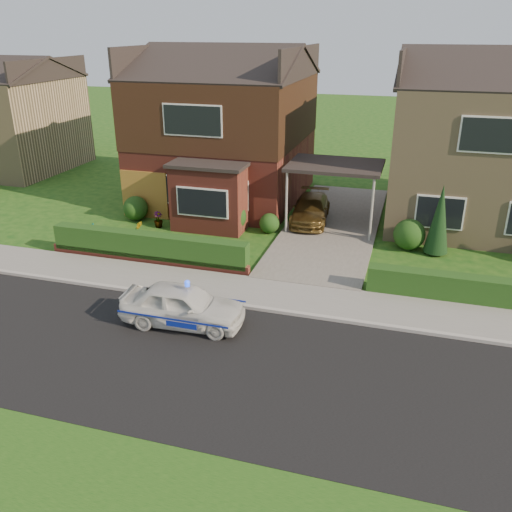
% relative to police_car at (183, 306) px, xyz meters
% --- Properties ---
extents(ground, '(120.00, 120.00, 0.00)m').
position_rel_police_car_xyz_m(ground, '(2.79, -1.64, -0.61)').
color(ground, '#154512').
rests_on(ground, ground).
extents(road, '(60.00, 6.00, 0.02)m').
position_rel_police_car_xyz_m(road, '(2.79, -1.64, -0.61)').
color(road, black).
rests_on(road, ground).
extents(kerb, '(60.00, 0.16, 0.12)m').
position_rel_police_car_xyz_m(kerb, '(2.79, 1.41, -0.55)').
color(kerb, '#9E9993').
rests_on(kerb, ground).
extents(sidewalk, '(60.00, 2.00, 0.10)m').
position_rel_police_car_xyz_m(sidewalk, '(2.79, 2.46, -0.56)').
color(sidewalk, slate).
rests_on(sidewalk, ground).
extents(driveway, '(3.80, 12.00, 0.12)m').
position_rel_police_car_xyz_m(driveway, '(2.79, 9.36, -0.55)').
color(driveway, '#666059').
rests_on(driveway, ground).
extents(house_left, '(7.50, 9.53, 7.25)m').
position_rel_police_car_xyz_m(house_left, '(-2.99, 12.27, 3.20)').
color(house_left, maroon).
rests_on(house_left, ground).
extents(house_right, '(7.50, 8.06, 7.25)m').
position_rel_police_car_xyz_m(house_right, '(8.59, 12.36, 3.05)').
color(house_right, tan).
rests_on(house_right, ground).
extents(carport_link, '(3.80, 3.00, 2.77)m').
position_rel_police_car_xyz_m(carport_link, '(2.79, 9.32, 2.05)').
color(carport_link, black).
rests_on(carport_link, ground).
extents(garage_door, '(2.20, 0.10, 2.10)m').
position_rel_police_car_xyz_m(garage_door, '(-5.45, 8.32, 0.44)').
color(garage_door, '#8A5F1E').
rests_on(garage_door, ground).
extents(dwarf_wall, '(7.70, 0.25, 0.36)m').
position_rel_police_car_xyz_m(dwarf_wall, '(-3.01, 3.66, -0.43)').
color(dwarf_wall, maroon).
rests_on(dwarf_wall, ground).
extents(hedge_left, '(7.50, 0.55, 0.90)m').
position_rel_police_car_xyz_m(hedge_left, '(-3.01, 3.81, -0.61)').
color(hedge_left, '#123913').
rests_on(hedge_left, ground).
extents(hedge_right, '(7.50, 0.55, 0.80)m').
position_rel_police_car_xyz_m(hedge_right, '(8.59, 3.71, -0.61)').
color(hedge_right, '#123913').
rests_on(hedge_right, ground).
extents(shrub_left_far, '(1.08, 1.08, 1.08)m').
position_rel_police_car_xyz_m(shrub_left_far, '(-5.71, 7.86, -0.07)').
color(shrub_left_far, '#123913').
rests_on(shrub_left_far, ground).
extents(shrub_left_mid, '(1.32, 1.32, 1.32)m').
position_rel_police_car_xyz_m(shrub_left_mid, '(-1.21, 7.66, 0.05)').
color(shrub_left_mid, '#123913').
rests_on(shrub_left_mid, ground).
extents(shrub_left_near, '(0.84, 0.84, 0.84)m').
position_rel_police_car_xyz_m(shrub_left_near, '(0.39, 7.96, -0.19)').
color(shrub_left_near, '#123913').
rests_on(shrub_left_near, ground).
extents(shrub_right_near, '(1.20, 1.20, 1.20)m').
position_rel_police_car_xyz_m(shrub_right_near, '(5.99, 7.76, -0.01)').
color(shrub_right_near, '#123913').
rests_on(shrub_right_near, ground).
extents(conifer_a, '(0.90, 0.90, 2.60)m').
position_rel_police_car_xyz_m(conifer_a, '(6.99, 7.56, 0.69)').
color(conifer_a, black).
rests_on(conifer_a, ground).
extents(neighbour_left, '(6.50, 7.00, 5.20)m').
position_rel_police_car_xyz_m(neighbour_left, '(-17.21, 14.36, 1.99)').
color(neighbour_left, tan).
rests_on(neighbour_left, ground).
extents(police_car, '(3.28, 3.64, 1.38)m').
position_rel_police_car_xyz_m(police_car, '(0.00, 0.00, 0.00)').
color(police_car, silver).
rests_on(police_car, ground).
extents(driveway_car, '(1.80, 3.79, 1.07)m').
position_rel_police_car_xyz_m(driveway_car, '(1.79, 9.59, 0.04)').
color(driveway_car, brown).
rests_on(driveway_car, driveway).
extents(potted_plant_a, '(0.38, 0.28, 0.67)m').
position_rel_police_car_xyz_m(potted_plant_a, '(-6.21, 5.15, -0.27)').
color(potted_plant_a, gray).
rests_on(potted_plant_a, ground).
extents(potted_plant_b, '(0.52, 0.52, 0.74)m').
position_rel_police_car_xyz_m(potted_plant_b, '(-4.51, 5.77, -0.24)').
color(potted_plant_b, gray).
rests_on(potted_plant_b, ground).
extents(potted_plant_c, '(0.51, 0.51, 0.68)m').
position_rel_police_car_xyz_m(potted_plant_c, '(-4.32, 7.25, -0.27)').
color(potted_plant_c, gray).
rests_on(potted_plant_c, ground).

